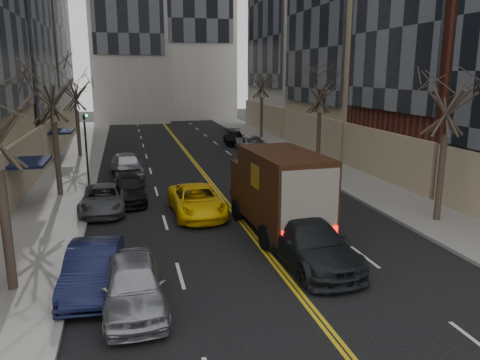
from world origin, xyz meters
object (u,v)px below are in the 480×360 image
object	(u,v)px
ups_truck	(279,192)
pedestrian	(234,185)
observer_sedan	(309,242)
taxi	(197,201)

from	to	relation	value
ups_truck	pedestrian	xyz separation A→B (m)	(-0.78, 5.19, -0.88)
observer_sedan	pedestrian	distance (m)	8.75
observer_sedan	pedestrian	size ratio (longest dim) A/B	3.03
pedestrian	taxi	bearing A→B (deg)	113.84
ups_truck	observer_sedan	distance (m)	3.67
observer_sedan	taxi	bearing A→B (deg)	110.73
observer_sedan	taxi	distance (m)	7.56
taxi	pedestrian	distance (m)	2.93
ups_truck	observer_sedan	size ratio (longest dim) A/B	1.18
observer_sedan	taxi	xyz separation A→B (m)	(-3.07, 6.91, -0.11)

